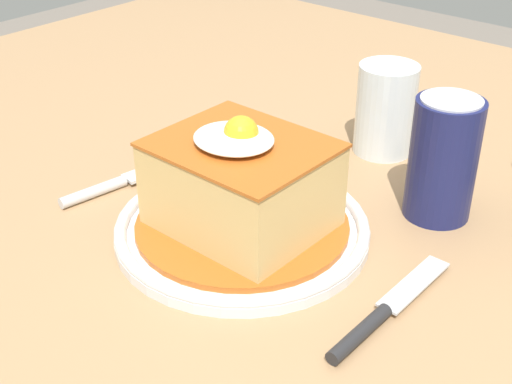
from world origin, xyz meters
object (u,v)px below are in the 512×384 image
knife (376,318)px  soda_can (441,160)px  fork (111,185)px  drinking_glass (385,115)px  main_plate (242,228)px

knife → soda_can: soda_can is taller
fork → soda_can: size_ratio=1.14×
fork → drinking_glass: drinking_glass is taller
main_plate → drinking_glass: size_ratio=2.30×
main_plate → knife: (0.17, -0.02, -0.00)m
knife → soda_can: bearing=104.6°
knife → drinking_glass: (-0.16, 0.27, 0.04)m
knife → main_plate: bearing=171.6°
knife → soda_can: 0.19m
fork → drinking_glass: (0.17, 0.27, 0.04)m
fork → main_plate: bearing=9.0°
soda_can → knife: bearing=-75.4°
knife → soda_can: size_ratio=1.33×
soda_can → drinking_glass: bearing=142.5°
soda_can → drinking_glass: (-0.12, 0.09, -0.02)m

